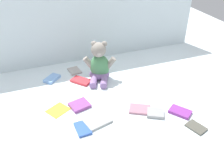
% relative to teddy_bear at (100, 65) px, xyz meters
% --- Properties ---
extents(ground_plane, '(3.20, 3.20, 0.00)m').
position_rel_teddy_bear_xyz_m(ground_plane, '(-0.00, -0.14, -0.10)').
color(ground_plane, silver).
extents(backdrop_drape, '(1.77, 0.03, 0.59)m').
position_rel_teddy_bear_xyz_m(backdrop_drape, '(-0.00, 0.32, 0.20)').
color(backdrop_drape, silver).
rests_on(backdrop_drape, ground_plane).
extents(teddy_bear, '(0.22, 0.22, 0.27)m').
position_rel_teddy_bear_xyz_m(teddy_bear, '(0.00, 0.00, 0.00)').
color(teddy_bear, '#4C8C59').
rests_on(teddy_bear, ground_plane).
extents(book_case_0, '(0.12, 0.12, 0.02)m').
position_rel_teddy_bear_xyz_m(book_case_0, '(-0.31, 0.09, -0.09)').
color(book_case_0, '#79A8E6').
rests_on(book_case_0, ground_plane).
extents(book_case_1, '(0.12, 0.11, 0.02)m').
position_rel_teddy_bear_xyz_m(book_case_1, '(0.17, -0.47, -0.09)').
color(book_case_1, '#939495').
rests_on(book_case_1, ground_plane).
extents(book_case_2, '(0.14, 0.14, 0.01)m').
position_rel_teddy_bear_xyz_m(book_case_2, '(-0.33, -0.24, -0.09)').
color(book_case_2, yellow).
rests_on(book_case_2, ground_plane).
extents(book_case_3, '(0.07, 0.11, 0.01)m').
position_rel_teddy_bear_xyz_m(book_case_3, '(-0.24, -0.44, -0.09)').
color(book_case_3, '#2E57B1').
rests_on(book_case_3, ground_plane).
extents(book_case_4, '(0.13, 0.14, 0.02)m').
position_rel_teddy_bear_xyz_m(book_case_4, '(0.31, -0.50, -0.09)').
color(book_case_4, '#843192').
rests_on(book_case_4, ground_plane).
extents(book_case_5, '(0.15, 0.13, 0.01)m').
position_rel_teddy_bear_xyz_m(book_case_5, '(-0.15, -0.41, -0.09)').
color(book_case_5, '#9EA3A1').
rests_on(book_case_5, ground_plane).
extents(book_case_6, '(0.10, 0.11, 0.01)m').
position_rel_teddy_bear_xyz_m(book_case_6, '(0.32, -0.63, -0.09)').
color(book_case_6, '#525147').
rests_on(book_case_6, ground_plane).
extents(book_case_7, '(0.09, 0.11, 0.01)m').
position_rel_teddy_bear_xyz_m(book_case_7, '(-0.14, 0.15, -0.09)').
color(book_case_7, '#A39A96').
rests_on(book_case_7, ground_plane).
extents(book_case_8, '(0.13, 0.12, 0.02)m').
position_rel_teddy_bear_xyz_m(book_case_8, '(-0.20, -0.25, -0.09)').
color(book_case_8, '#88408C').
rests_on(book_case_8, ground_plane).
extents(book_case_9, '(0.14, 0.14, 0.02)m').
position_rel_teddy_bear_xyz_m(book_case_9, '(-0.13, -0.00, -0.09)').
color(book_case_9, red).
rests_on(book_case_9, ground_plane).
extents(book_case_10, '(0.14, 0.13, 0.01)m').
position_rel_teddy_bear_xyz_m(book_case_10, '(0.11, -0.40, -0.09)').
color(book_case_10, '#AC7185').
rests_on(book_case_10, ground_plane).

